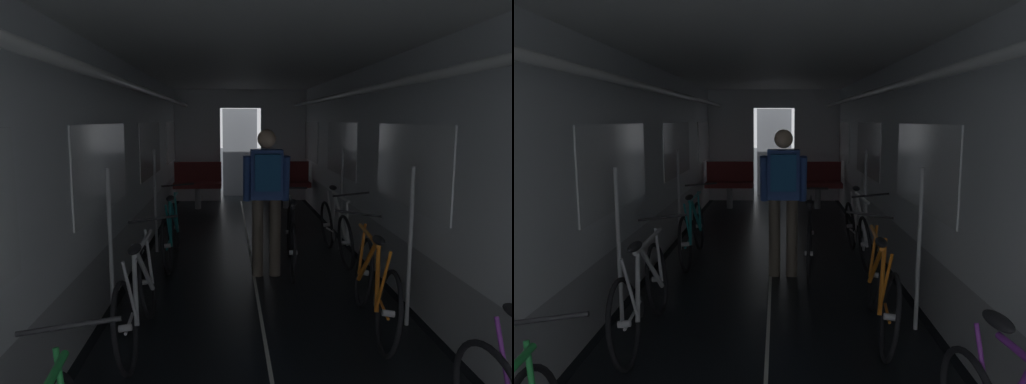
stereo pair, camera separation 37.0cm
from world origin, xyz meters
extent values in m
cube|color=black|center=(-1.41, 3.25, 0.00)|extent=(0.08, 11.50, 0.01)
cube|color=black|center=(1.41, 3.25, 0.00)|extent=(0.08, 11.50, 0.01)
cube|color=beige|center=(0.00, 3.25, 0.00)|extent=(0.03, 11.27, 0.00)
cube|color=#9EA0A5|center=(-1.51, 3.25, 0.30)|extent=(0.12, 11.50, 0.60)
cube|color=silver|center=(-1.51, 3.25, 1.53)|extent=(0.12, 11.50, 1.85)
cube|color=white|center=(-1.45, 2.67, 1.35)|extent=(0.02, 1.90, 0.80)
cube|color=white|center=(-1.45, 5.55, 1.35)|extent=(0.02, 1.90, 0.80)
cube|color=white|center=(-1.45, 8.42, 1.35)|extent=(0.02, 1.90, 0.80)
cube|color=yellow|center=(-1.45, 3.51, 1.35)|extent=(0.01, 0.20, 0.28)
cylinder|color=white|center=(-1.17, 3.25, 2.10)|extent=(0.07, 11.04, 0.07)
cylinder|color=#B7BABF|center=(-1.27, 2.10, 0.70)|extent=(0.04, 0.04, 1.40)
cylinder|color=#B7BABF|center=(-1.27, 4.70, 0.70)|extent=(0.04, 0.04, 1.40)
cube|color=#9EA0A5|center=(1.51, 3.25, 0.30)|extent=(0.12, 11.50, 0.60)
cube|color=silver|center=(1.51, 3.25, 1.53)|extent=(0.12, 11.50, 1.85)
cube|color=white|center=(1.45, 2.67, 1.35)|extent=(0.02, 1.90, 0.80)
cube|color=white|center=(1.45, 5.55, 1.35)|extent=(0.02, 1.90, 0.80)
cube|color=white|center=(1.45, 8.42, 1.35)|extent=(0.02, 1.90, 0.80)
cube|color=yellow|center=(1.45, 3.36, 1.35)|extent=(0.01, 0.20, 0.28)
cylinder|color=white|center=(1.17, 3.25, 2.10)|extent=(0.07, 11.04, 0.07)
cylinder|color=#B7BABF|center=(1.27, 2.10, 0.70)|extent=(0.04, 0.04, 1.40)
cylinder|color=#B7BABF|center=(1.27, 4.70, 0.70)|extent=(0.04, 0.04, 1.40)
cube|color=silver|center=(-0.95, 9.06, 1.23)|extent=(1.00, 0.12, 2.45)
cube|color=silver|center=(0.95, 9.06, 1.23)|extent=(1.00, 0.12, 2.45)
cube|color=silver|center=(0.00, 9.06, 2.25)|extent=(0.90, 0.12, 0.40)
cube|color=#4C4F54|center=(0.00, 9.76, 1.03)|extent=(0.81, 0.04, 2.05)
cube|color=white|center=(0.00, 3.25, 2.51)|extent=(3.14, 11.62, 0.12)
cylinder|color=gray|center=(-0.90, 8.00, 0.22)|extent=(0.12, 0.12, 0.44)
cube|color=maroon|center=(-0.90, 8.00, 0.49)|extent=(0.96, 0.44, 0.10)
cube|color=maroon|center=(-0.90, 8.19, 0.74)|extent=(0.96, 0.08, 0.40)
torus|color=gray|center=(-1.33, 8.22, 0.94)|extent=(0.14, 0.14, 0.02)
cylinder|color=gray|center=(0.90, 8.00, 0.22)|extent=(0.12, 0.12, 0.44)
cube|color=maroon|center=(0.90, 8.00, 0.49)|extent=(0.96, 0.44, 0.10)
cube|color=maroon|center=(0.90, 8.19, 0.74)|extent=(0.96, 0.08, 0.40)
torus|color=gray|center=(0.47, 8.22, 0.94)|extent=(0.14, 0.14, 0.02)
torus|color=black|center=(0.92, 1.56, 0.33)|extent=(0.18, 0.68, 0.67)
cylinder|color=#B2B2B7|center=(0.92, 1.56, 0.33)|extent=(0.10, 0.06, 0.06)
torus|color=black|center=(1.01, 2.57, 0.33)|extent=(0.18, 0.68, 0.67)
cylinder|color=#B2B2B7|center=(1.01, 2.57, 0.33)|extent=(0.10, 0.06, 0.06)
cylinder|color=orange|center=(0.95, 2.26, 0.55)|extent=(0.06, 0.55, 0.56)
cylinder|color=orange|center=(0.92, 1.85, 0.55)|extent=(0.13, 0.34, 0.55)
cylinder|color=orange|center=(0.91, 2.11, 0.81)|extent=(0.11, 0.82, 0.04)
cylinder|color=orange|center=(0.89, 1.63, 0.57)|extent=(0.07, 0.17, 0.49)
cylinder|color=orange|center=(0.94, 1.78, 0.31)|extent=(0.07, 0.45, 0.07)
cylinder|color=orange|center=(0.98, 2.55, 0.57)|extent=(0.09, 0.08, 0.49)
cylinder|color=black|center=(0.96, 2.01, 0.29)|extent=(0.05, 0.17, 0.17)
ellipsoid|color=black|center=(0.86, 1.68, 0.87)|extent=(0.12, 0.25, 0.07)
cylinder|color=black|center=(0.94, 2.57, 0.91)|extent=(0.44, 0.06, 0.08)
cylinder|color=black|center=(-0.98, 0.09, 0.91)|extent=(0.44, 0.05, 0.07)
torus|color=black|center=(1.09, 4.76, 0.33)|extent=(0.11, 0.67, 0.67)
cylinder|color=#B2B2B7|center=(1.09, 4.76, 0.33)|extent=(0.10, 0.05, 0.06)
torus|color=black|center=(1.11, 3.74, 0.33)|extent=(0.11, 0.67, 0.67)
cylinder|color=#B2B2B7|center=(1.11, 3.74, 0.33)|extent=(0.10, 0.05, 0.06)
cylinder|color=silver|center=(1.12, 4.06, 0.55)|extent=(0.10, 0.54, 0.56)
cylinder|color=silver|center=(1.11, 4.47, 0.55)|extent=(0.08, 0.34, 0.55)
cylinder|color=silver|center=(1.14, 4.21, 0.82)|extent=(0.06, 0.82, 0.04)
cylinder|color=silver|center=(1.11, 4.69, 0.58)|extent=(0.07, 0.16, 0.49)
cylinder|color=silver|center=(1.09, 4.54, 0.31)|extent=(0.03, 0.45, 0.07)
cylinder|color=silver|center=(1.13, 3.77, 0.58)|extent=(0.07, 0.09, 0.49)
cylinder|color=black|center=(1.09, 4.31, 0.29)|extent=(0.03, 0.17, 0.17)
ellipsoid|color=black|center=(1.14, 4.64, 0.88)|extent=(0.10, 0.24, 0.07)
cylinder|color=black|center=(1.16, 3.75, 0.92)|extent=(0.44, 0.03, 0.06)
cylinder|color=purple|center=(1.06, 0.24, 0.58)|extent=(0.07, 0.16, 0.49)
ellipsoid|color=black|center=(1.09, 0.19, 0.88)|extent=(0.12, 0.25, 0.07)
torus|color=black|center=(-1.03, 1.40, 0.33)|extent=(0.12, 0.67, 0.67)
cylinder|color=#B2B2B7|center=(-1.03, 1.40, 0.33)|extent=(0.10, 0.05, 0.06)
torus|color=black|center=(-1.03, 2.42, 0.33)|extent=(0.12, 0.67, 0.67)
cylinder|color=#B2B2B7|center=(-1.03, 2.42, 0.33)|extent=(0.10, 0.05, 0.06)
cylinder|color=#ADAFB5|center=(-1.01, 2.11, 0.55)|extent=(0.10, 0.54, 0.56)
cylinder|color=#ADAFB5|center=(-1.00, 1.70, 0.55)|extent=(0.10, 0.34, 0.55)
cylinder|color=#ADAFB5|center=(-0.97, 1.95, 0.81)|extent=(0.04, 0.82, 0.04)
cylinder|color=#ADAFB5|center=(-1.00, 1.47, 0.57)|extent=(0.08, 0.16, 0.49)
cylinder|color=#ADAFB5|center=(-1.03, 1.63, 0.31)|extent=(0.04, 0.45, 0.07)
cylinder|color=#ADAFB5|center=(-1.01, 2.39, 0.57)|extent=(0.09, 0.09, 0.49)
cylinder|color=black|center=(-1.03, 1.85, 0.29)|extent=(0.03, 0.17, 0.17)
ellipsoid|color=black|center=(-0.96, 1.52, 0.87)|extent=(0.10, 0.24, 0.07)
cylinder|color=black|center=(-0.96, 2.41, 0.91)|extent=(0.44, 0.03, 0.08)
torus|color=black|center=(-1.01, 3.71, 0.33)|extent=(0.09, 0.67, 0.67)
cylinder|color=#B2B2B7|center=(-1.01, 3.71, 0.33)|extent=(0.09, 0.05, 0.06)
torus|color=black|center=(-1.01, 4.73, 0.33)|extent=(0.09, 0.67, 0.67)
cylinder|color=#B2B2B7|center=(-1.01, 4.73, 0.33)|extent=(0.09, 0.05, 0.06)
cylinder|color=teal|center=(-1.00, 4.41, 0.55)|extent=(0.08, 0.54, 0.56)
cylinder|color=teal|center=(-1.00, 4.00, 0.55)|extent=(0.08, 0.34, 0.55)
cylinder|color=teal|center=(-0.98, 4.26, 0.82)|extent=(0.04, 0.82, 0.04)
cylinder|color=teal|center=(-0.99, 3.78, 0.58)|extent=(0.06, 0.16, 0.49)
cylinder|color=teal|center=(-1.01, 3.93, 0.31)|extent=(0.03, 0.45, 0.07)
cylinder|color=teal|center=(-1.00, 4.70, 0.58)|extent=(0.06, 0.09, 0.49)
cylinder|color=black|center=(-1.02, 4.16, 0.29)|extent=(0.03, 0.17, 0.17)
ellipsoid|color=black|center=(-0.97, 3.83, 0.88)|extent=(0.09, 0.24, 0.07)
cylinder|color=black|center=(-0.97, 4.72, 0.92)|extent=(0.44, 0.02, 0.06)
cylinder|color=brown|center=(0.05, 3.58, 0.45)|extent=(0.13, 0.13, 0.90)
cylinder|color=brown|center=(0.25, 3.58, 0.45)|extent=(0.13, 0.13, 0.90)
cube|color=#2D4C99|center=(0.15, 3.58, 1.18)|extent=(0.36, 0.23, 0.56)
cylinder|color=#2D4C99|center=(-0.07, 3.60, 1.13)|extent=(0.09, 0.20, 0.53)
cylinder|color=#2D4C99|center=(0.37, 3.60, 1.13)|extent=(0.09, 0.20, 0.53)
sphere|color=beige|center=(0.15, 3.58, 1.58)|extent=(0.21, 0.21, 0.21)
cube|color=#1E5693|center=(0.14, 3.41, 1.22)|extent=(0.28, 0.16, 0.40)
torus|color=black|center=(0.42, 3.32, 0.33)|extent=(0.09, 0.67, 0.67)
cylinder|color=#B2B2B7|center=(0.42, 3.32, 0.33)|extent=(0.09, 0.06, 0.05)
torus|color=black|center=(0.51, 4.34, 0.33)|extent=(0.09, 0.67, 0.67)
cylinder|color=#B2B2B7|center=(0.51, 4.34, 0.33)|extent=(0.09, 0.06, 0.05)
cylinder|color=black|center=(0.48, 4.02, 0.55)|extent=(0.09, 0.54, 0.56)
cylinder|color=black|center=(0.45, 3.61, 0.55)|extent=(0.06, 0.34, 0.55)
cylinder|color=black|center=(0.47, 3.87, 0.82)|extent=(0.10, 0.82, 0.03)
cylinder|color=black|center=(0.43, 3.39, 0.58)|extent=(0.04, 0.16, 0.49)
cylinder|color=black|center=(0.44, 3.54, 0.31)|extent=(0.06, 0.45, 0.07)
cylinder|color=black|center=(0.51, 4.31, 0.58)|extent=(0.03, 0.09, 0.49)
cylinder|color=black|center=(0.46, 3.77, 0.29)|extent=(0.03, 0.17, 0.17)
ellipsoid|color=black|center=(0.44, 3.44, 0.88)|extent=(0.11, 0.25, 0.06)
cylinder|color=black|center=(0.51, 4.33, 0.92)|extent=(0.44, 0.06, 0.02)
camera|label=1|loc=(-0.29, -1.97, 1.79)|focal=34.78mm
camera|label=2|loc=(0.08, -1.98, 1.79)|focal=34.78mm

